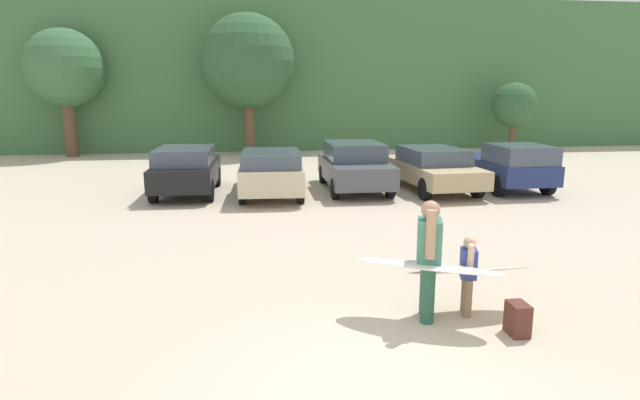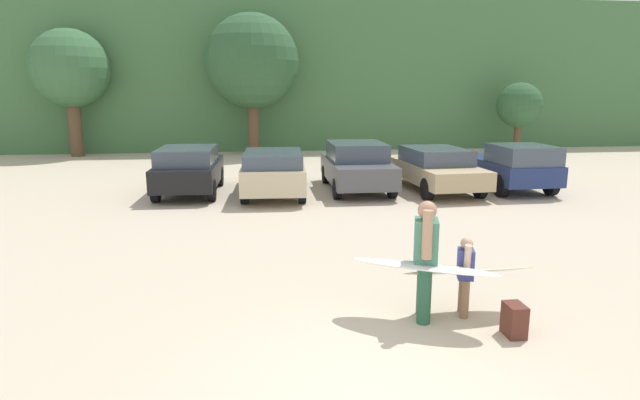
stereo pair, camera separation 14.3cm
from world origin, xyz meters
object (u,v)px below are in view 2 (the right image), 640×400
Objects in this scene: parked_car_black at (189,169)px; parked_car_dark_gray at (357,165)px; person_adult at (425,253)px; person_child at (465,271)px; parked_car_champagne at (273,170)px; parked_car_tan at (435,168)px; surfboard_white at (424,266)px; backpack_dropped at (514,320)px; surfboard_cream at (469,270)px; parked_car_navy at (511,166)px.

parked_car_dark_gray reaches higher than parked_car_black.
person_adult reaches higher than person_child.
parked_car_champagne is at bearing -59.88° from person_child.
person_child is at bearing -163.01° from parked_car_champagne.
parked_car_dark_gray is 2.58m from parked_car_tan.
surfboard_white reaches higher than backpack_dropped.
parked_car_dark_gray reaches higher than parked_car_champagne.
parked_car_black is 8.88× the size of backpack_dropped.
person_child is (2.44, -9.49, -0.11)m from parked_car_champagne.
backpack_dropped is at bearing 111.96° from surfboard_cream.
parked_car_black is 10.99m from surfboard_white.
parked_car_champagne is 9.73m from person_adult.
person_adult is (-5.99, -9.34, 0.18)m from parked_car_navy.
backpack_dropped is (0.11, -10.66, -0.60)m from parked_car_dark_gray.
person_child is (5.10, -9.90, -0.14)m from parked_car_black.
surfboard_cream is at bearing 113.46° from backpack_dropped.
parked_car_champagne is 9.82m from surfboard_white.
parked_car_navy is at bearing -107.00° from person_adult.
parked_car_navy is 11.10m from person_adult.
person_adult reaches higher than parked_car_champagne.
parked_car_tan is 2.24× the size of surfboard_white.
parked_car_black is 0.93× the size of parked_car_dark_gray.
parked_car_black is 7.98m from parked_car_tan.
parked_car_dark_gray is 0.91× the size of parked_car_tan.
person_adult is 1.46m from backpack_dropped.
parked_car_black is 12.00m from backpack_dropped.
parked_car_dark_gray reaches higher than surfboard_cream.
parked_car_navy reaches higher than surfboard_cream.
person_child is 0.59× the size of surfboard_cream.
parked_car_black is 5.41m from parked_car_dark_gray.
person_adult is at bearing 6.24° from surfboard_cream.
parked_car_tan is at bearing -86.42° from parked_car_champagne.
parked_car_dark_gray reaches higher than backpack_dropped.
parked_car_champagne is at bearing 105.61° from backpack_dropped.
parked_car_black is at bearing -50.14° from person_adult.
surfboard_white is 1.38m from backpack_dropped.
parked_car_tan is 2.37× the size of surfboard_cream.
person_adult is at bearing -154.28° from parked_car_black.
surfboard_cream is (-5.28, -9.25, -0.14)m from parked_car_navy.
parked_car_champagne is 10.56× the size of backpack_dropped.
parked_car_navy is (2.50, -0.31, 0.06)m from parked_car_tan.
surfboard_white is at bearing 146.60° from parked_car_navy.
surfboard_white is (-0.05, -0.10, -0.16)m from person_adult.
parked_car_champagne reaches higher than surfboard_white.
parked_car_dark_gray is at bearing -79.71° from person_adult.
parked_car_black is 10.92m from person_adult.
parked_car_black is at bearing -38.06° from surfboard_white.
person_child is at bearing 21.54° from surfboard_cream.
parked_car_dark_gray is at bearing -92.83° from surfboard_cream.
parked_car_tan is (7.97, -0.31, -0.06)m from parked_car_black.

